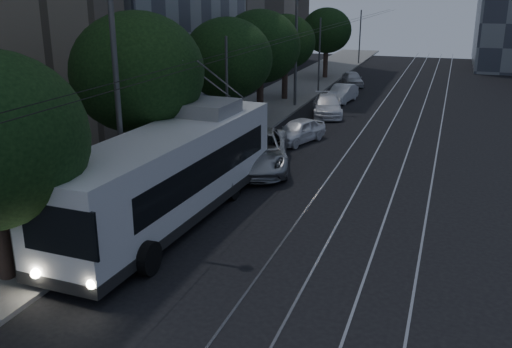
{
  "coord_description": "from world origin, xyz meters",
  "views": [
    {
      "loc": [
        5.18,
        -15.83,
        8.09
      ],
      "look_at": [
        -1.28,
        2.78,
        1.72
      ],
      "focal_mm": 40.0,
      "sensor_mm": 36.0,
      "label": 1
    }
  ],
  "objects_px": {
    "car_white_d": "(352,79)",
    "streetlamp_near": "(124,44)",
    "car_white_b": "(327,106)",
    "car_white_c": "(342,93)",
    "streetlamp_far": "(302,31)",
    "pickup_silver": "(257,150)",
    "car_white_a": "(298,131)",
    "trolleybus": "(173,172)"
  },
  "relations": [
    {
      "from": "pickup_silver",
      "to": "streetlamp_near",
      "type": "distance_m",
      "value": 9.56
    },
    {
      "from": "trolleybus",
      "to": "streetlamp_near",
      "type": "height_order",
      "value": "streetlamp_near"
    },
    {
      "from": "pickup_silver",
      "to": "trolleybus",
      "type": "bearing_deg",
      "value": -113.66
    },
    {
      "from": "car_white_a",
      "to": "car_white_c",
      "type": "xyz_separation_m",
      "value": [
        0.0,
        12.71,
        -0.01
      ]
    },
    {
      "from": "streetlamp_near",
      "to": "streetlamp_far",
      "type": "relative_size",
      "value": 1.2
    },
    {
      "from": "car_white_b",
      "to": "streetlamp_far",
      "type": "xyz_separation_m",
      "value": [
        -2.45,
        2.09,
        4.72
      ]
    },
    {
      "from": "streetlamp_far",
      "to": "car_white_d",
      "type": "bearing_deg",
      "value": 80.38
    },
    {
      "from": "trolleybus",
      "to": "car_white_b",
      "type": "xyz_separation_m",
      "value": [
        1.4,
        19.81,
        -1.11
      ]
    },
    {
      "from": "trolleybus",
      "to": "streetlamp_near",
      "type": "distance_m",
      "value": 4.79
    },
    {
      "from": "trolleybus",
      "to": "pickup_silver",
      "type": "xyz_separation_m",
      "value": [
        0.8,
        6.93,
        -0.91
      ]
    },
    {
      "from": "car_white_a",
      "to": "streetlamp_far",
      "type": "height_order",
      "value": "streetlamp_far"
    },
    {
      "from": "car_white_c",
      "to": "pickup_silver",
      "type": "bearing_deg",
      "value": -84.2
    },
    {
      "from": "pickup_silver",
      "to": "car_white_b",
      "type": "xyz_separation_m",
      "value": [
        0.6,
        12.87,
        -0.21
      ]
    },
    {
      "from": "car_white_d",
      "to": "car_white_a",
      "type": "bearing_deg",
      "value": -109.08
    },
    {
      "from": "pickup_silver",
      "to": "car_white_b",
      "type": "bearing_deg",
      "value": 70.28
    },
    {
      "from": "car_white_c",
      "to": "streetlamp_far",
      "type": "bearing_deg",
      "value": -120.92
    },
    {
      "from": "car_white_c",
      "to": "car_white_d",
      "type": "relative_size",
      "value": 1.07
    },
    {
      "from": "car_white_a",
      "to": "streetlamp_near",
      "type": "height_order",
      "value": "streetlamp_near"
    },
    {
      "from": "streetlamp_far",
      "to": "trolleybus",
      "type": "bearing_deg",
      "value": -87.26
    },
    {
      "from": "pickup_silver",
      "to": "streetlamp_far",
      "type": "xyz_separation_m",
      "value": [
        -1.85,
        14.96,
        4.52
      ]
    },
    {
      "from": "car_white_c",
      "to": "streetlamp_far",
      "type": "relative_size",
      "value": 0.45
    },
    {
      "from": "car_white_d",
      "to": "streetlamp_far",
      "type": "distance_m",
      "value": 12.07
    },
    {
      "from": "car_white_d",
      "to": "streetlamp_near",
      "type": "relative_size",
      "value": 0.35
    },
    {
      "from": "streetlamp_near",
      "to": "streetlamp_far",
      "type": "distance_m",
      "value": 22.53
    },
    {
      "from": "streetlamp_far",
      "to": "car_white_a",
      "type": "bearing_deg",
      "value": -75.76
    },
    {
      "from": "trolleybus",
      "to": "car_white_c",
      "type": "xyz_separation_m",
      "value": [
        1.4,
        24.96,
        -1.14
      ]
    },
    {
      "from": "streetlamp_near",
      "to": "trolleybus",
      "type": "bearing_deg",
      "value": 25.84
    },
    {
      "from": "car_white_c",
      "to": "streetlamp_near",
      "type": "relative_size",
      "value": 0.37
    },
    {
      "from": "pickup_silver",
      "to": "car_white_d",
      "type": "height_order",
      "value": "pickup_silver"
    },
    {
      "from": "car_white_b",
      "to": "streetlamp_near",
      "type": "relative_size",
      "value": 0.44
    },
    {
      "from": "car_white_a",
      "to": "streetlamp_near",
      "type": "distance_m",
      "value": 14.33
    },
    {
      "from": "streetlamp_far",
      "to": "pickup_silver",
      "type": "bearing_deg",
      "value": -82.95
    },
    {
      "from": "streetlamp_near",
      "to": "car_white_d",
      "type": "bearing_deg",
      "value": 86.44
    },
    {
      "from": "pickup_silver",
      "to": "car_white_c",
      "type": "relative_size",
      "value": 1.6
    },
    {
      "from": "pickup_silver",
      "to": "car_white_a",
      "type": "height_order",
      "value": "pickup_silver"
    },
    {
      "from": "car_white_a",
      "to": "streetlamp_near",
      "type": "bearing_deg",
      "value": -82.35
    },
    {
      "from": "car_white_b",
      "to": "car_white_c",
      "type": "height_order",
      "value": "car_white_b"
    },
    {
      "from": "trolleybus",
      "to": "car_white_b",
      "type": "bearing_deg",
      "value": 88.53
    },
    {
      "from": "car_white_d",
      "to": "streetlamp_near",
      "type": "bearing_deg",
      "value": -114.3
    },
    {
      "from": "pickup_silver",
      "to": "car_white_a",
      "type": "relative_size",
      "value": 1.64
    },
    {
      "from": "trolleybus",
      "to": "pickup_silver",
      "type": "distance_m",
      "value": 7.04
    },
    {
      "from": "trolleybus",
      "to": "car_white_d",
      "type": "height_order",
      "value": "trolleybus"
    }
  ]
}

